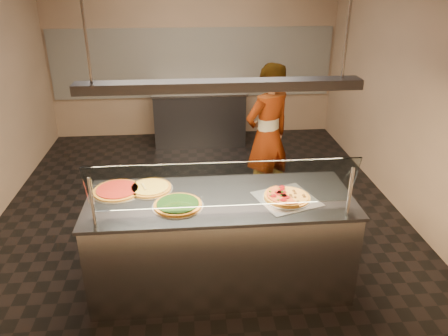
{
  "coord_description": "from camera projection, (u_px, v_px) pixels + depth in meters",
  "views": [
    {
      "loc": [
        -0.13,
        -4.75,
        2.8
      ],
      "look_at": [
        0.21,
        -0.87,
        1.02
      ],
      "focal_mm": 35.0,
      "sensor_mm": 36.0,
      "label": 1
    }
  ],
  "objects": [
    {
      "name": "ground",
      "position": [
        202.0,
        215.0,
        5.48
      ],
      "size": [
        5.0,
        6.0,
        0.02
      ],
      "primitive_type": "cube",
      "color": "black",
      "rests_on": "ground"
    },
    {
      "name": "pizza_spinach",
      "position": [
        178.0,
        204.0,
        3.77
      ],
      "size": [
        0.45,
        0.45,
        0.03
      ],
      "color": "silver",
      "rests_on": "serving_counter"
    },
    {
      "name": "wall_back",
      "position": [
        193.0,
        51.0,
        7.58
      ],
      "size": [
        5.0,
        0.02,
        3.0
      ],
      "primitive_type": "cube",
      "color": "tan",
      "rests_on": "ground"
    },
    {
      "name": "heat_lamp_housing",
      "position": [
        220.0,
        86.0,
        3.49
      ],
      "size": [
        2.3,
        0.18,
        0.08
      ],
      "primitive_type": "cube",
      "color": "#414147",
      "rests_on": "ceiling"
    },
    {
      "name": "lamp_rod_left",
      "position": [
        83.0,
        15.0,
        3.18
      ],
      "size": [
        0.02,
        0.02,
        1.01
      ],
      "primitive_type": "cylinder",
      "color": "#B7B7BC",
      "rests_on": "ceiling"
    },
    {
      "name": "wall_front",
      "position": [
        220.0,
        261.0,
        2.12
      ],
      "size": [
        5.0,
        0.02,
        3.0
      ],
      "primitive_type": "cube",
      "color": "tan",
      "rests_on": "ground"
    },
    {
      "name": "half_pizza_sausage",
      "position": [
        298.0,
        196.0,
        3.88
      ],
      "size": [
        0.32,
        0.45,
        0.04
      ],
      "color": "#9B5E1B",
      "rests_on": "perforated_tray"
    },
    {
      "name": "perforated_tray",
      "position": [
        287.0,
        198.0,
        3.89
      ],
      "size": [
        0.62,
        0.62,
        0.01
      ],
      "color": "silver",
      "rests_on": "serving_counter"
    },
    {
      "name": "wall_right",
      "position": [
        415.0,
        92.0,
        5.05
      ],
      "size": [
        0.02,
        6.0,
        3.0
      ],
      "primitive_type": "cube",
      "color": "tan",
      "rests_on": "ground"
    },
    {
      "name": "pizza_tomato",
      "position": [
        117.0,
        190.0,
        4.02
      ],
      "size": [
        0.47,
        0.47,
        0.03
      ],
      "color": "silver",
      "rests_on": "serving_counter"
    },
    {
      "name": "serving_counter",
      "position": [
        221.0,
        241.0,
        4.1
      ],
      "size": [
        2.39,
        0.94,
        0.93
      ],
      "color": "#B7B7BC",
      "rests_on": "ground"
    },
    {
      "name": "pizza_spatula",
      "position": [
        149.0,
        188.0,
        4.02
      ],
      "size": [
        0.23,
        0.22,
        0.02
      ],
      "color": "#B7B7BC",
      "rests_on": "pizza_spinach"
    },
    {
      "name": "worker",
      "position": [
        267.0,
        137.0,
        5.4
      ],
      "size": [
        0.79,
        0.72,
        1.82
      ],
      "primitive_type": "imported",
      "rotation": [
        0.0,
        0.0,
        3.68
      ],
      "color": "#24222C",
      "rests_on": "ground"
    },
    {
      "name": "prep_table",
      "position": [
        200.0,
        116.0,
        7.6
      ],
      "size": [
        1.58,
        0.74,
        0.93
      ],
      "color": "#414147",
      "rests_on": "ground"
    },
    {
      "name": "tile_band",
      "position": [
        193.0,
        63.0,
        7.64
      ],
      "size": [
        4.9,
        0.02,
        1.2
      ],
      "primitive_type": "cube",
      "color": "silver",
      "rests_on": "wall_back"
    },
    {
      "name": "sneeze_guard",
      "position": [
        224.0,
        186.0,
        3.47
      ],
      "size": [
        2.15,
        0.18,
        0.54
      ],
      "color": "#B7B7BC",
      "rests_on": "serving_counter"
    },
    {
      "name": "lamp_rod_right",
      "position": [
        350.0,
        12.0,
        3.34
      ],
      "size": [
        0.02,
        0.02,
        1.01
      ],
      "primitive_type": "cylinder",
      "color": "#B7B7BC",
      "rests_on": "ceiling"
    },
    {
      "name": "half_pizza_pepperoni",
      "position": [
        276.0,
        196.0,
        3.87
      ],
      "size": [
        0.32,
        0.45,
        0.05
      ],
      "color": "#9B5E1B",
      "rests_on": "perforated_tray"
    },
    {
      "name": "pizza_cheese",
      "position": [
        150.0,
        188.0,
        4.06
      ],
      "size": [
        0.42,
        0.42,
        0.03
      ],
      "color": "silver",
      "rests_on": "serving_counter"
    }
  ]
}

